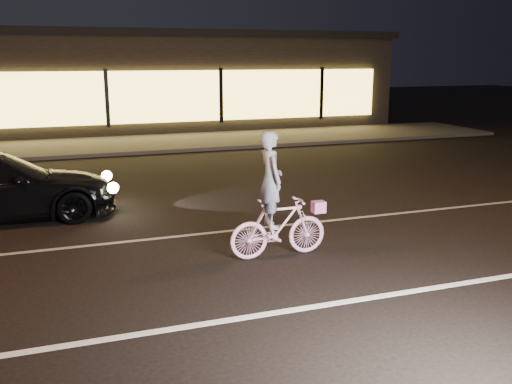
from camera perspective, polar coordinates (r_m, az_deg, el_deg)
name	(u,v)px	position (r m, az deg, el deg)	size (l,w,h in m)	color
ground	(208,276)	(8.50, -4.86, -8.34)	(90.00, 90.00, 0.00)	black
lane_stripe_near	(239,318)	(7.18, -1.73, -12.53)	(60.00, 0.12, 0.01)	silver
lane_stripe_far	(179,236)	(10.34, -7.69, -4.39)	(60.00, 0.10, 0.01)	gray
sidewalk	(114,145)	(20.97, -13.99, 4.56)	(30.00, 4.00, 0.12)	#383533
storefront	(97,79)	(26.71, -15.58, 10.79)	(25.40, 8.42, 4.20)	black
cyclist	(276,213)	(9.03, 2.06, -2.12)	(1.62, 0.56, 2.04)	#E54994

